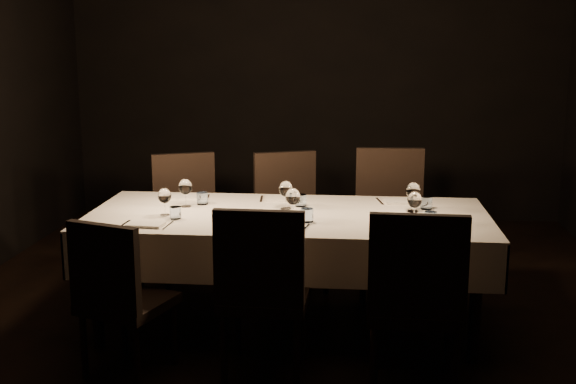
# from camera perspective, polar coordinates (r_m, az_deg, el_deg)

# --- Properties ---
(room) EXTENTS (5.01, 6.01, 3.01)m
(room) POSITION_cam_1_polar(r_m,az_deg,el_deg) (4.44, 0.00, 7.58)
(room) COLOR black
(room) RESTS_ON ground
(dining_table) EXTENTS (2.52, 1.12, 0.76)m
(dining_table) POSITION_cam_1_polar(r_m,az_deg,el_deg) (4.57, 0.00, -2.61)
(dining_table) COLOR black
(dining_table) RESTS_ON ground
(chair_near_left) EXTENTS (0.55, 0.55, 0.90)m
(chair_near_left) POSITION_cam_1_polar(r_m,az_deg,el_deg) (4.05, -13.29, -7.66)
(chair_near_left) COLOR black
(chair_near_left) RESTS_ON ground
(place_setting_near_left) EXTENTS (0.32, 0.40, 0.17)m
(place_setting_near_left) POSITION_cam_1_polar(r_m,az_deg,el_deg) (4.47, -9.96, -1.28)
(place_setting_near_left) COLOR beige
(place_setting_near_left) RESTS_ON dining_table
(chair_near_center) EXTENTS (0.49, 0.49, 0.99)m
(chair_near_center) POSITION_cam_1_polar(r_m,az_deg,el_deg) (3.91, -2.02, -7.41)
(chair_near_center) COLOR black
(chair_near_center) RESTS_ON ground
(place_setting_near_center) EXTENTS (0.35, 0.41, 0.19)m
(place_setting_near_center) POSITION_cam_1_polar(r_m,az_deg,el_deg) (4.32, 0.35, -1.45)
(place_setting_near_center) COLOR beige
(place_setting_near_center) RESTS_ON dining_table
(chair_near_right) EXTENTS (0.50, 0.50, 1.01)m
(chair_near_right) POSITION_cam_1_polar(r_m,az_deg,el_deg) (3.79, 10.05, -8.07)
(chair_near_right) COLOR black
(chair_near_right) RESTS_ON ground
(place_setting_near_right) EXTENTS (0.34, 0.40, 0.18)m
(place_setting_near_right) POSITION_cam_1_polar(r_m,az_deg,el_deg) (4.33, 10.12, -1.67)
(place_setting_near_right) COLOR beige
(place_setting_near_right) RESTS_ON dining_table
(chair_far_left) EXTENTS (0.62, 0.62, 0.99)m
(chair_far_left) POSITION_cam_1_polar(r_m,az_deg,el_deg) (5.49, -7.99, -1.77)
(chair_far_left) COLOR black
(chair_far_left) RESTS_ON ground
(place_setting_far_left) EXTENTS (0.35, 0.41, 0.19)m
(place_setting_far_left) POSITION_cam_1_polar(r_m,az_deg,el_deg) (4.86, -7.76, -0.06)
(place_setting_far_left) COLOR beige
(place_setting_far_left) RESTS_ON dining_table
(chair_far_center) EXTENTS (0.62, 0.62, 1.00)m
(chair_far_center) POSITION_cam_1_polar(r_m,az_deg,el_deg) (5.45, 0.11, -1.72)
(chair_far_center) COLOR black
(chair_far_center) RESTS_ON ground
(place_setting_far_center) EXTENTS (0.34, 0.41, 0.18)m
(place_setting_far_center) POSITION_cam_1_polar(r_m,az_deg,el_deg) (4.75, 0.00, -0.23)
(place_setting_far_center) COLOR beige
(place_setting_far_center) RESTS_ON dining_table
(chair_far_right) EXTENTS (0.53, 0.53, 1.05)m
(chair_far_right) POSITION_cam_1_polar(r_m,az_deg,el_deg) (5.37, 8.09, -1.80)
(chair_far_right) COLOR black
(chair_far_right) RESTS_ON ground
(place_setting_far_right) EXTENTS (0.36, 0.41, 0.19)m
(place_setting_far_right) POSITION_cam_1_polar(r_m,az_deg,el_deg) (4.75, 9.81, -0.40)
(place_setting_far_right) COLOR beige
(place_setting_far_right) RESTS_ON dining_table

